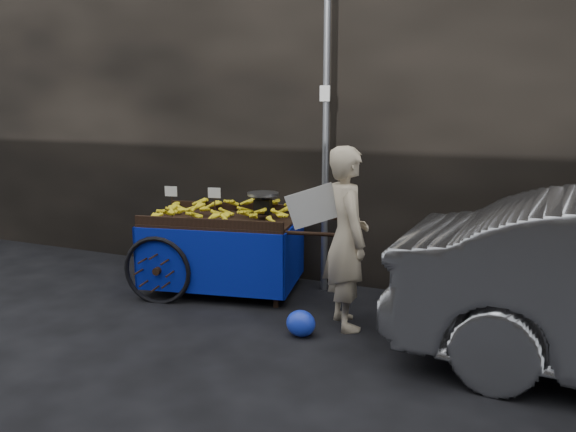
% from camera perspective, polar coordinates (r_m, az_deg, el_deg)
% --- Properties ---
extents(ground, '(80.00, 80.00, 0.00)m').
position_cam_1_polar(ground, '(6.08, -3.25, -10.77)').
color(ground, black).
rests_on(ground, ground).
extents(building_wall, '(13.50, 2.00, 5.00)m').
position_cam_1_polar(building_wall, '(7.92, 7.75, 12.84)').
color(building_wall, black).
rests_on(building_wall, ground).
extents(street_pole, '(0.12, 0.10, 4.00)m').
position_cam_1_polar(street_pole, '(6.71, 3.86, 8.96)').
color(street_pole, slate).
rests_on(street_pole, ground).
extents(banana_cart, '(2.61, 1.53, 1.33)m').
position_cam_1_polar(banana_cart, '(6.91, -7.09, -0.95)').
color(banana_cart, black).
rests_on(banana_cart, ground).
extents(vendor, '(0.99, 0.82, 1.88)m').
position_cam_1_polar(vendor, '(5.75, 5.98, -2.24)').
color(vendor, tan).
rests_on(vendor, ground).
extents(plastic_bag, '(0.30, 0.24, 0.27)m').
position_cam_1_polar(plastic_bag, '(5.70, 1.32, -10.86)').
color(plastic_bag, '#1B34CD').
rests_on(plastic_bag, ground).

